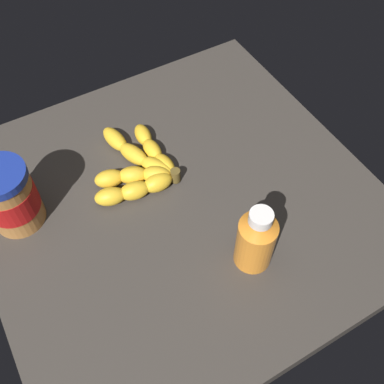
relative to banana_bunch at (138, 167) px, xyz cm
name	(u,v)px	position (x,y,z in cm)	size (l,w,h in cm)	color
ground_plane	(178,203)	(4.01, -9.39, -3.88)	(75.61, 74.63, 4.24)	#38332D
banana_bunch	(138,167)	(0.00, 0.00, 0.00)	(18.49, 21.00, 3.68)	gold
peanut_butter_jar	(9,197)	(-24.64, 1.49, 5.17)	(9.97, 9.97, 13.92)	#B27238
honey_bottle	(256,239)	(9.16, -27.88, 4.87)	(6.75, 6.75, 14.49)	orange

